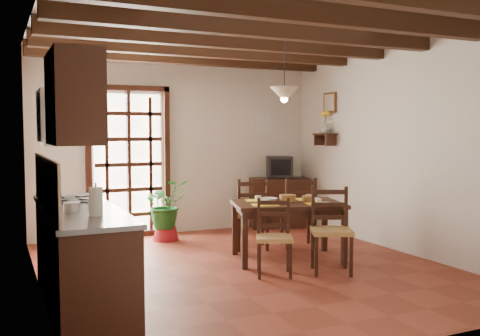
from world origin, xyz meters
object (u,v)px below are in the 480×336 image
chair_near_right (331,246)px  sideboard (279,202)px  chair_near_left (274,251)px  chair_far_right (298,225)px  kitchen_counter (80,256)px  crt_tv (280,167)px  potted_plant (166,202)px  pendant_lamp (284,93)px  dining_table (288,210)px  chair_far_left (251,227)px

chair_near_right → sideboard: (0.86, 2.76, 0.11)m
chair_near_left → chair_far_right: bearing=73.8°
kitchen_counter → sideboard: bearing=38.0°
kitchen_counter → sideboard: 4.59m
crt_tv → chair_near_right: bearing=-85.9°
potted_plant → pendant_lamp: bearing=-58.0°
kitchen_counter → chair_near_right: (2.76, 0.06, -0.17)m
dining_table → potted_plant: bearing=135.7°
crt_tv → pendant_lamp: pendant_lamp is taller
chair_near_right → sideboard: bearing=98.6°
chair_near_left → chair_far_left: size_ratio=0.88×
sideboard → pendant_lamp: (-1.00, -1.92, 1.67)m
crt_tv → potted_plant: 2.11m
chair_far_left → chair_near_right: bearing=117.6°
chair_far_left → crt_tv: bearing=-115.3°
dining_table → chair_far_left: 0.82m
kitchen_counter → pendant_lamp: (2.62, 0.90, 1.60)m
chair_far_right → crt_tv: 1.69m
dining_table → chair_far_right: (0.50, 0.57, -0.32)m
pendant_lamp → chair_near_right: bearing=-80.2°
crt_tv → potted_plant: (-2.04, -0.26, -0.44)m
chair_near_left → chair_near_right: chair_near_right is taller
dining_table → pendant_lamp: 1.45m
crt_tv → pendant_lamp: bearing=-96.2°
dining_table → chair_far_left: (-0.14, 0.74, -0.33)m
potted_plant → chair_near_left: bearing=-76.9°
chair_near_right → sideboard: 2.90m
chair_far_left → pendant_lamp: (0.14, -0.64, 1.78)m
dining_table → potted_plant: potted_plant is taller
kitchen_counter → pendant_lamp: bearing=19.0°
sideboard → chair_far_right: bearing=-95.1°
chair_near_right → chair_far_left: chair_far_left is taller
pendant_lamp → kitchen_counter: bearing=-161.0°
chair_near_left → chair_far_right: chair_far_right is taller
chair_far_left → crt_tv: 1.86m
kitchen_counter → chair_near_left: (2.12, 0.23, -0.21)m
chair_near_left → potted_plant: 2.41m
chair_near_right → chair_far_left: 1.51m
kitchen_counter → chair_near_left: kitchen_counter is taller
dining_table → crt_tv: crt_tv is taller
kitchen_counter → chair_far_left: kitchen_counter is taller
sideboard → potted_plant: (-2.04, -0.26, 0.16)m
chair_far_left → kitchen_counter: bearing=48.6°
chair_near_right → chair_far_right: 1.35m
kitchen_counter → potted_plant: potted_plant is taller
chair_near_right → pendant_lamp: (-0.14, 0.84, 1.78)m
chair_far_right → potted_plant: size_ratio=0.52×
chair_near_right → chair_far_left: size_ratio=1.00×
chair_far_right → pendant_lamp: 1.90m
crt_tv → potted_plant: bearing=-151.5°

